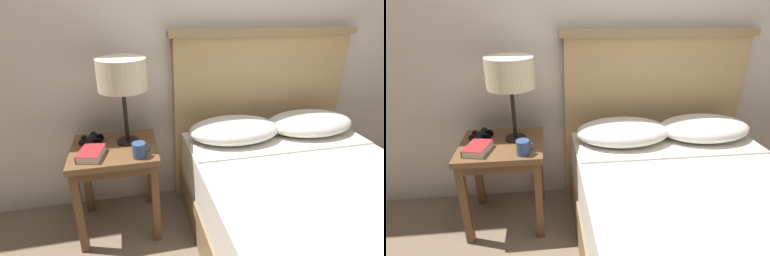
{
  "view_description": "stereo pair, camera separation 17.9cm",
  "coord_description": "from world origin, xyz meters",
  "views": [
    {
      "loc": [
        -0.61,
        -0.91,
        1.38
      ],
      "look_at": [
        -0.25,
        0.69,
        0.67
      ],
      "focal_mm": 28.0,
      "sensor_mm": 36.0,
      "label": 1
    },
    {
      "loc": [
        -0.43,
        -0.94,
        1.38
      ],
      "look_at": [
        -0.25,
        0.69,
        0.67
      ],
      "focal_mm": 28.0,
      "sensor_mm": 36.0,
      "label": 2
    }
  ],
  "objects": [
    {
      "name": "book_on_nightstand",
      "position": [
        -0.84,
        0.64,
        0.59
      ],
      "size": [
        0.16,
        0.2,
        0.04
      ],
      "color": "silver",
      "rests_on": "nightstand"
    },
    {
      "name": "bed",
      "position": [
        0.32,
        0.16,
        0.31
      ],
      "size": [
        1.31,
        1.9,
        1.2
      ],
      "color": "olive",
      "rests_on": "ground_plane"
    },
    {
      "name": "nightstand",
      "position": [
        -0.72,
        0.74,
        0.48
      ],
      "size": [
        0.5,
        0.45,
        0.57
      ],
      "color": "brown",
      "rests_on": "ground_plane"
    },
    {
      "name": "binoculars_pair",
      "position": [
        -0.85,
        0.82,
        0.59
      ],
      "size": [
        0.15,
        0.16,
        0.05
      ],
      "color": "black",
      "rests_on": "nightstand"
    },
    {
      "name": "coffee_mug",
      "position": [
        -0.57,
        0.58,
        0.61
      ],
      "size": [
        0.1,
        0.08,
        0.08
      ],
      "color": "#334C84",
      "rests_on": "nightstand"
    },
    {
      "name": "table_lamp",
      "position": [
        -0.63,
        0.79,
        0.98
      ],
      "size": [
        0.28,
        0.28,
        0.51
      ],
      "color": "black",
      "rests_on": "nightstand"
    },
    {
      "name": "wall_back",
      "position": [
        0.0,
        1.06,
        1.3
      ],
      "size": [
        8.0,
        0.06,
        2.6
      ],
      "color": "silver",
      "rests_on": "ground_plane"
    }
  ]
}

